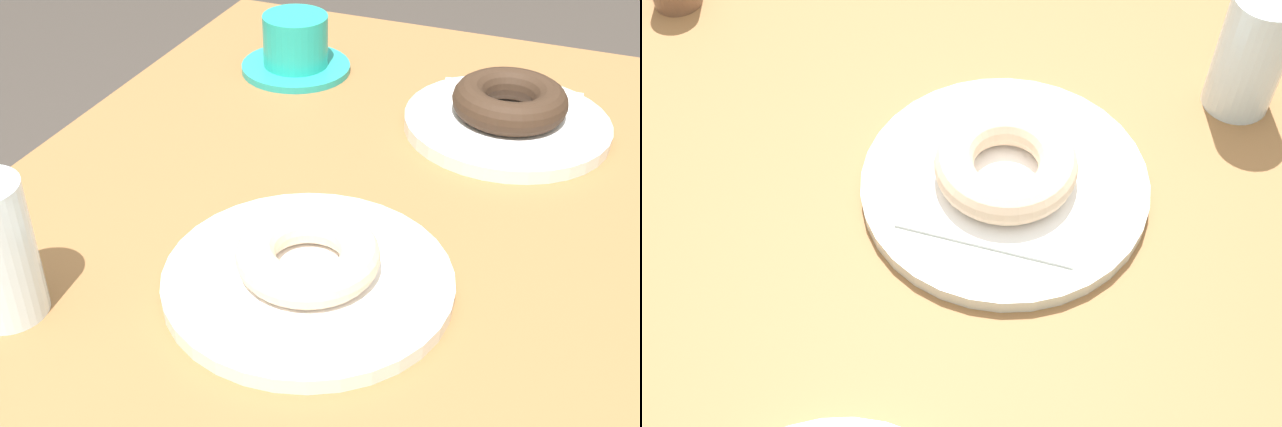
{
  "view_description": "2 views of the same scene",
  "coord_description": "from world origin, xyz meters",
  "views": [
    {
      "loc": [
        0.59,
        0.18,
        1.14
      ],
      "look_at": [
        0.05,
        -0.04,
        0.73
      ],
      "focal_mm": 45.73,
      "sensor_mm": 36.0,
      "label": 1
    },
    {
      "loc": [
        -0.32,
        -0.01,
        1.26
      ],
      "look_at": [
        0.05,
        0.01,
        0.76
      ],
      "focal_mm": 47.15,
      "sensor_mm": 36.0,
      "label": 2
    }
  ],
  "objects": [
    {
      "name": "donut_sugar_ring",
      "position": [
        0.12,
        -0.02,
        0.75
      ],
      "size": [
        0.12,
        0.12,
        0.03
      ],
      "primitive_type": "torus",
      "color": "beige",
      "rests_on": "napkin_sugar_ring"
    },
    {
      "name": "napkin_sugar_ring",
      "position": [
        0.12,
        -0.02,
        0.73
      ],
      "size": [
        0.17,
        0.17,
        0.0
      ],
      "primitive_type": "cube",
      "rotation": [
        0.0,
        0.0,
        -0.23
      ],
      "color": "white",
      "rests_on": "plate_sugar_ring"
    },
    {
      "name": "table",
      "position": [
        0.0,
        0.0,
        0.59
      ],
      "size": [
        0.93,
        0.75,
        0.71
      ],
      "color": "olive",
      "rests_on": "ground_plane"
    },
    {
      "name": "water_glass",
      "position": [
        0.23,
        -0.23,
        0.77
      ],
      "size": [
        0.06,
        0.06,
        0.12
      ],
      "primitive_type": "cylinder",
      "color": "silver",
      "rests_on": "table"
    },
    {
      "name": "plate_sugar_ring",
      "position": [
        0.12,
        -0.02,
        0.72
      ],
      "size": [
        0.24,
        0.24,
        0.01
      ],
      "primitive_type": "cylinder",
      "color": "silver",
      "rests_on": "table"
    }
  ]
}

